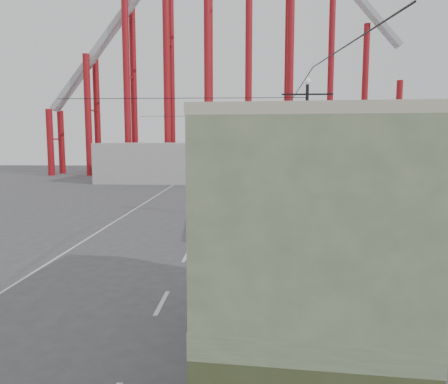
# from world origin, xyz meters

# --- Properties ---
(ground) EXTENTS (160.00, 160.00, 0.00)m
(ground) POSITION_xyz_m (0.00, 0.00, 0.00)
(ground) COLOR #464648
(ground) RESTS_ON ground
(road_markings) EXTENTS (12.52, 120.00, 0.01)m
(road_markings) POSITION_xyz_m (-0.86, 19.70, 0.01)
(road_markings) COLOR silver
(road_markings) RESTS_ON ground
(lamp_post_mid) EXTENTS (3.20, 0.44, 9.32)m
(lamp_post_mid) POSITION_xyz_m (5.60, 18.00, 4.68)
(lamp_post_mid) COLOR black
(lamp_post_mid) RESTS_ON ground
(lamp_post_far) EXTENTS (3.20, 0.44, 9.32)m
(lamp_post_far) POSITION_xyz_m (5.60, 40.00, 4.68)
(lamp_post_far) COLOR black
(lamp_post_far) RESTS_ON ground
(lamp_post_distant) EXTENTS (3.20, 0.44, 9.32)m
(lamp_post_distant) POSITION_xyz_m (5.60, 62.00, 4.68)
(lamp_post_distant) COLOR black
(lamp_post_distant) RESTS_ON ground
(roller_coaster) EXTENTS (52.95, 5.00, 55.48)m
(roller_coaster) POSITION_xyz_m (-2.49, 56.89, 22.92)
(roller_coaster) COLOR maroon
(roller_coaster) RESTS_ON ground
(fairground_shed) EXTENTS (22.00, 10.00, 5.00)m
(fairground_shed) POSITION_xyz_m (-6.00, 47.00, 2.50)
(fairground_shed) COLOR #AAAAA5
(fairground_shed) RESTS_ON ground
(double_decker_bus) EXTENTS (3.80, 11.20, 5.90)m
(double_decker_bus) POSITION_xyz_m (3.09, -0.12, 3.31)
(double_decker_bus) COLOR #3D4525
(double_decker_bus) RESTS_ON ground
(single_decker_green) EXTENTS (3.63, 11.32, 3.14)m
(single_decker_green) POSITION_xyz_m (3.77, 16.13, 1.77)
(single_decker_green) COLOR #667958
(single_decker_green) RESTS_ON ground
(single_decker_cream) EXTENTS (3.85, 10.57, 3.21)m
(single_decker_cream) POSITION_xyz_m (3.52, 28.73, 1.81)
(single_decker_cream) COLOR beige
(single_decker_cream) RESTS_ON ground
(pedestrian) EXTENTS (0.67, 0.66, 1.56)m
(pedestrian) POSITION_xyz_m (2.79, 11.56, 0.78)
(pedestrian) COLOR black
(pedestrian) RESTS_ON ground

